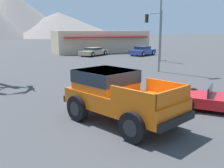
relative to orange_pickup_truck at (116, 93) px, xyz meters
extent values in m
plane|color=#424244|center=(0.09, -0.35, -1.09)|extent=(320.00, 320.00, 0.00)
cube|color=orange|center=(0.12, -0.29, -0.24)|extent=(3.49, 4.87, 0.61)
cube|color=orange|center=(-0.22, 0.54, 0.43)|extent=(2.41, 2.50, 0.75)
cube|color=#1E2833|center=(-0.22, 0.54, 0.57)|extent=(2.46, 2.55, 0.48)
cube|color=orange|center=(-0.29, -1.80, 0.30)|extent=(0.74, 1.68, 0.48)
cube|color=orange|center=(1.46, -1.10, 0.30)|extent=(0.74, 1.68, 0.48)
cube|color=orange|center=(0.91, -2.24, 0.30)|extent=(1.78, 0.78, 0.48)
cube|color=black|center=(-0.74, 1.82, -0.42)|extent=(1.84, 0.87, 0.24)
cube|color=black|center=(0.97, -2.40, -0.42)|extent=(1.84, 0.87, 0.24)
cylinder|color=black|center=(-1.34, 0.61, -0.60)|extent=(0.63, 1.01, 0.98)
cylinder|color=#232326|center=(-1.34, 0.61, -0.60)|extent=(0.48, 0.61, 0.54)
cylinder|color=black|center=(0.53, 1.37, -0.60)|extent=(0.63, 1.01, 0.98)
cylinder|color=#232326|center=(0.53, 1.37, -0.60)|extent=(0.48, 0.61, 0.54)
cylinder|color=black|center=(-0.30, -1.95, -0.60)|extent=(0.63, 1.01, 0.98)
cylinder|color=#232326|center=(-0.30, -1.95, -0.60)|extent=(0.48, 0.61, 0.54)
cylinder|color=black|center=(1.57, -1.19, -0.60)|extent=(0.63, 1.01, 0.98)
cylinder|color=#232326|center=(1.57, -1.19, -0.60)|extent=(0.48, 0.61, 0.54)
cube|color=red|center=(4.64, -0.49, -0.69)|extent=(3.99, 4.25, 0.44)
cube|color=#1E2833|center=(4.34, -0.14, -0.26)|extent=(1.14, 1.00, 0.41)
cylinder|color=black|center=(3.18, -0.06, -0.76)|extent=(0.61, 0.65, 0.67)
cylinder|color=#9E9EA3|center=(3.18, -0.06, -0.76)|extent=(0.42, 0.43, 0.37)
cylinder|color=black|center=(4.42, 1.02, -0.76)|extent=(0.61, 0.65, 0.67)
cylinder|color=#9E9EA3|center=(4.42, 1.02, -0.76)|extent=(0.42, 0.43, 0.37)
cube|color=tan|center=(7.39, 24.47, -0.66)|extent=(4.73, 4.06, 0.52)
cube|color=tan|center=(7.30, 24.41, -0.20)|extent=(2.44, 2.35, 0.40)
cube|color=#1E2833|center=(7.30, 24.41, -0.15)|extent=(2.50, 2.40, 0.24)
cylinder|color=black|center=(8.07, 25.97, -0.77)|extent=(0.66, 0.56, 0.66)
cylinder|color=#9E9EA3|center=(8.07, 25.97, -0.77)|extent=(0.43, 0.40, 0.36)
cylinder|color=black|center=(9.03, 24.63, -0.77)|extent=(0.66, 0.56, 0.66)
cylinder|color=#9E9EA3|center=(9.03, 24.63, -0.77)|extent=(0.43, 0.40, 0.36)
cylinder|color=black|center=(5.75, 24.32, -0.77)|extent=(0.66, 0.56, 0.66)
cylinder|color=#9E9EA3|center=(5.75, 24.32, -0.77)|extent=(0.43, 0.40, 0.36)
cylinder|color=black|center=(6.71, 22.98, -0.77)|extent=(0.66, 0.56, 0.66)
cylinder|color=#9E9EA3|center=(6.71, 22.98, -0.77)|extent=(0.43, 0.40, 0.36)
cube|color=#334C9E|center=(13.60, 22.33, -0.62)|extent=(4.45, 3.52, 0.59)
cube|color=#334C9E|center=(13.51, 22.28, -0.10)|extent=(2.26, 2.18, 0.45)
cube|color=#1E2833|center=(13.51, 22.28, -0.05)|extent=(2.30, 2.23, 0.27)
cylinder|color=black|center=(14.31, 23.68, -0.76)|extent=(0.68, 0.51, 0.66)
cylinder|color=#9E9EA3|center=(14.31, 23.68, -0.76)|extent=(0.43, 0.38, 0.36)
cylinder|color=black|center=(15.12, 22.21, -0.76)|extent=(0.68, 0.51, 0.66)
cylinder|color=#9E9EA3|center=(15.12, 22.21, -0.76)|extent=(0.43, 0.38, 0.36)
cylinder|color=black|center=(12.07, 22.45, -0.76)|extent=(0.68, 0.51, 0.66)
cylinder|color=#9E9EA3|center=(12.07, 22.45, -0.76)|extent=(0.43, 0.38, 0.36)
cylinder|color=black|center=(12.88, 20.98, -0.76)|extent=(0.68, 0.51, 0.66)
cylinder|color=#9E9EA3|center=(12.88, 20.98, -0.76)|extent=(0.43, 0.38, 0.36)
cylinder|color=slate|center=(11.82, 15.38, 1.60)|extent=(0.16, 0.16, 5.39)
cylinder|color=slate|center=(11.82, 17.12, 4.04)|extent=(0.11, 3.49, 0.11)
cube|color=black|center=(11.82, 18.45, 3.54)|extent=(0.26, 0.34, 0.90)
sphere|color=red|center=(11.97, 18.45, 3.81)|extent=(0.20, 0.20, 0.20)
sphere|color=orange|center=(11.97, 18.45, 3.54)|extent=(0.20, 0.20, 0.20)
sphere|color=green|center=(11.97, 18.45, 3.27)|extent=(0.20, 0.20, 0.20)
cylinder|color=slate|center=(8.00, 9.62, 3.24)|extent=(0.14, 0.14, 8.67)
cube|color=beige|center=(10.17, 29.72, 0.52)|extent=(13.94, 5.97, 3.23)
cube|color=red|center=(10.17, 26.38, 1.23)|extent=(12.55, 0.70, 0.20)
cone|color=gray|center=(21.20, 116.11, 4.56)|extent=(56.77, 56.77, 11.31)
cone|color=gray|center=(1.34, 125.02, 9.29)|extent=(55.27, 55.27, 20.78)
camera|label=1|loc=(-3.77, -8.65, 2.30)|focal=42.00mm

